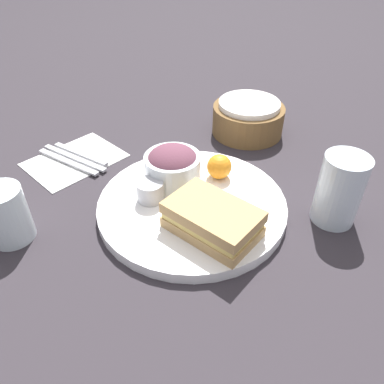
% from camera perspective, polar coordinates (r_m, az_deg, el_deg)
% --- Properties ---
extents(ground_plane, '(4.00, 4.00, 0.00)m').
position_cam_1_polar(ground_plane, '(0.67, 0.00, -2.67)').
color(ground_plane, '#2D282D').
extents(plate, '(0.33, 0.33, 0.02)m').
position_cam_1_polar(plate, '(0.66, 0.00, -2.02)').
color(plate, white).
rests_on(plate, ground_plane).
extents(sandwich, '(0.15, 0.10, 0.05)m').
position_cam_1_polar(sandwich, '(0.59, 3.14, -4.21)').
color(sandwich, tan).
rests_on(sandwich, plate).
extents(salad_bowl, '(0.10, 0.10, 0.07)m').
position_cam_1_polar(salad_bowl, '(0.69, -2.98, 4.04)').
color(salad_bowl, white).
rests_on(salad_bowl, plate).
extents(dressing_cup, '(0.05, 0.05, 0.04)m').
position_cam_1_polar(dressing_cup, '(0.66, -6.35, 0.19)').
color(dressing_cup, '#B7B7BC').
rests_on(dressing_cup, plate).
extents(orange_wedge, '(0.05, 0.05, 0.05)m').
position_cam_1_polar(orange_wedge, '(0.70, 4.17, 3.89)').
color(orange_wedge, orange).
rests_on(orange_wedge, plate).
extents(drink_glass, '(0.07, 0.07, 0.12)m').
position_cam_1_polar(drink_glass, '(0.66, 21.57, 0.31)').
color(drink_glass, silver).
rests_on(drink_glass, ground_plane).
extents(bread_basket, '(0.16, 0.16, 0.08)m').
position_cam_1_polar(bread_basket, '(0.89, 8.53, 11.08)').
color(bread_basket, brown).
rests_on(bread_basket, ground_plane).
extents(napkin, '(0.14, 0.19, 0.00)m').
position_cam_1_polar(napkin, '(0.84, -17.43, 4.74)').
color(napkin, white).
rests_on(napkin, ground_plane).
extents(fork, '(0.17, 0.04, 0.01)m').
position_cam_1_polar(fork, '(0.82, -18.38, 4.40)').
color(fork, '#B2B2B7').
rests_on(fork, napkin).
extents(knife, '(0.17, 0.05, 0.01)m').
position_cam_1_polar(knife, '(0.83, -17.49, 5.00)').
color(knife, '#B2B2B7').
rests_on(knife, napkin).
extents(spoon, '(0.15, 0.04, 0.01)m').
position_cam_1_polar(spoon, '(0.84, -16.61, 5.58)').
color(spoon, '#B2B2B7').
rests_on(spoon, napkin).
extents(water_glass, '(0.07, 0.07, 0.09)m').
position_cam_1_polar(water_glass, '(0.66, -26.48, -3.14)').
color(water_glass, silver).
rests_on(water_glass, ground_plane).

